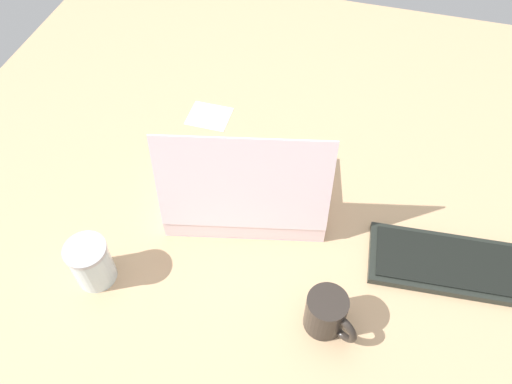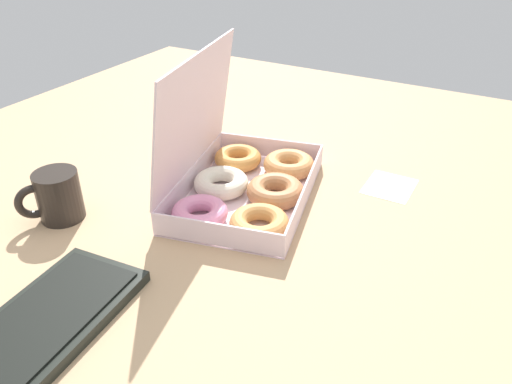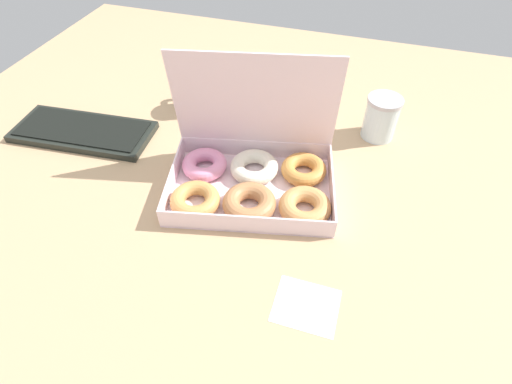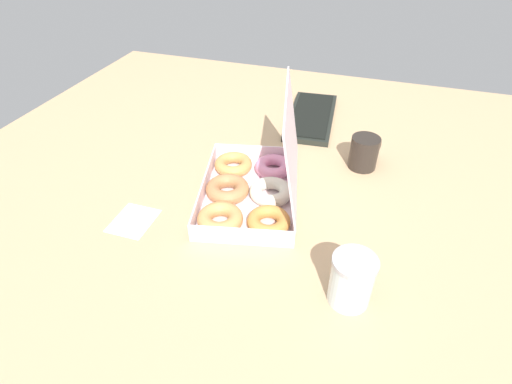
% 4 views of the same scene
% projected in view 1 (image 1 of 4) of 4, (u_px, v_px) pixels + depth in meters
% --- Properties ---
extents(ground_plane, '(1.80, 1.80, 0.02)m').
position_uv_depth(ground_plane, '(264.00, 192.00, 1.24)').
color(ground_plane, tan).
extents(donut_box, '(0.41, 0.32, 0.29)m').
position_uv_depth(donut_box, '(246.00, 190.00, 1.19)').
color(donut_box, white).
rests_on(donut_box, ground_plane).
extents(keyboard, '(0.37, 0.18, 0.02)m').
position_uv_depth(keyboard, '(453.00, 264.00, 1.09)').
color(keyboard, black).
rests_on(keyboard, ground_plane).
extents(coffee_mug, '(0.11, 0.09, 0.10)m').
position_uv_depth(coffee_mug, '(327.00, 313.00, 0.98)').
color(coffee_mug, '#29231E').
rests_on(coffee_mug, ground_plane).
extents(glass_jar, '(0.09, 0.09, 0.11)m').
position_uv_depth(glass_jar, '(91.00, 263.00, 1.04)').
color(glass_jar, silver).
rests_on(glass_jar, ground_plane).
extents(paper_napkin, '(0.11, 0.10, 0.00)m').
position_uv_depth(paper_napkin, '(209.00, 116.00, 1.39)').
color(paper_napkin, white).
rests_on(paper_napkin, ground_plane).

